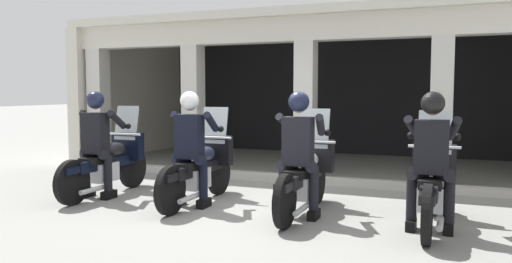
% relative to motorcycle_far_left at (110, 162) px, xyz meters
% --- Properties ---
extents(ground_plane, '(80.00, 80.00, 0.00)m').
position_rel_motorcycle_far_left_xyz_m(ground_plane, '(2.34, 3.12, -0.50)').
color(ground_plane, gray).
extents(station_building, '(10.37, 4.48, 3.07)m').
position_rel_motorcycle_far_left_xyz_m(station_building, '(2.36, 4.77, 1.46)').
color(station_building, black).
rests_on(station_building, ground).
extents(kerb_strip, '(9.87, 0.24, 0.12)m').
position_rel_motorcycle_far_left_xyz_m(kerb_strip, '(2.36, 2.04, -0.44)').
color(kerb_strip, '#B7B5AD').
rests_on(kerb_strip, ground).
extents(motorcycle_far_left, '(0.62, 2.04, 1.35)m').
position_rel_motorcycle_far_left_xyz_m(motorcycle_far_left, '(0.00, 0.00, 0.00)').
color(motorcycle_far_left, black).
rests_on(motorcycle_far_left, ground).
extents(police_officer_far_left, '(0.63, 0.61, 1.58)m').
position_rel_motorcycle_far_left_xyz_m(police_officer_far_left, '(-0.00, -0.28, 0.44)').
color(police_officer_far_left, black).
rests_on(police_officer_far_left, ground).
extents(motorcycle_center_left, '(0.62, 2.04, 1.35)m').
position_rel_motorcycle_far_left_xyz_m(motorcycle_center_left, '(1.56, 0.03, 0.00)').
color(motorcycle_center_left, black).
rests_on(motorcycle_center_left, ground).
extents(police_officer_center_left, '(0.63, 0.61, 1.58)m').
position_rel_motorcycle_far_left_xyz_m(police_officer_center_left, '(1.56, -0.25, 0.44)').
color(police_officer_center_left, black).
rests_on(police_officer_center_left, ground).
extents(motorcycle_center_right, '(0.62, 2.04, 1.35)m').
position_rel_motorcycle_far_left_xyz_m(motorcycle_center_right, '(3.12, -0.01, 0.00)').
color(motorcycle_center_right, black).
rests_on(motorcycle_center_right, ground).
extents(police_officer_center_right, '(0.63, 0.61, 1.58)m').
position_rel_motorcycle_far_left_xyz_m(police_officer_center_right, '(3.12, -0.30, 0.44)').
color(police_officer_center_right, black).
rests_on(police_officer_center_right, ground).
extents(motorcycle_far_right, '(0.62, 2.04, 1.35)m').
position_rel_motorcycle_far_left_xyz_m(motorcycle_far_right, '(4.68, -0.06, 0.00)').
color(motorcycle_far_right, black).
rests_on(motorcycle_far_right, ground).
extents(police_officer_far_right, '(0.63, 0.61, 1.58)m').
position_rel_motorcycle_far_left_xyz_m(police_officer_far_right, '(4.68, -0.34, 0.44)').
color(police_officer_far_right, black).
rests_on(police_officer_far_right, ground).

